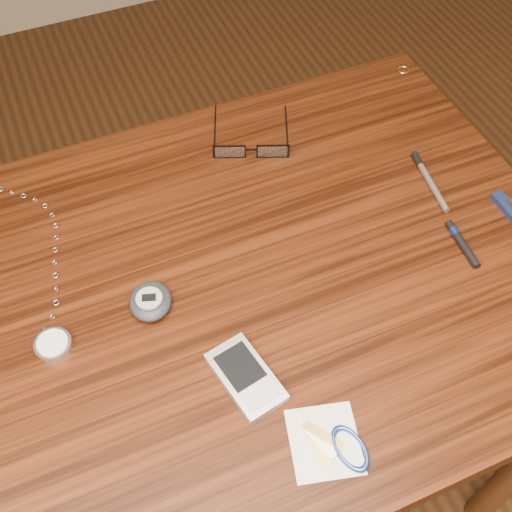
# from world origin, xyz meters

# --- Properties ---
(ground) EXTENTS (3.80, 3.80, 0.00)m
(ground) POSITION_xyz_m (0.00, 0.00, 0.00)
(ground) COLOR #472814
(ground) RESTS_ON ground
(desk) EXTENTS (1.00, 0.70, 0.75)m
(desk) POSITION_xyz_m (0.00, 0.00, 0.65)
(desk) COLOR #361508
(desk) RESTS_ON ground
(eyeglasses) EXTENTS (0.16, 0.16, 0.03)m
(eyeglasses) POSITION_xyz_m (0.14, 0.22, 0.76)
(eyeglasses) COLOR black
(eyeglasses) RESTS_ON desk
(gold_ring) EXTENTS (0.03, 0.03, 0.00)m
(gold_ring) POSITION_xyz_m (0.47, 0.30, 0.75)
(gold_ring) COLOR tan
(gold_ring) RESTS_ON desk
(pocket_watch) EXTENTS (0.07, 0.33, 0.01)m
(pocket_watch) POSITION_xyz_m (-0.23, 0.01, 0.76)
(pocket_watch) COLOR white
(pocket_watch) RESTS_ON desk
(pda_phone) EXTENTS (0.08, 0.11, 0.02)m
(pda_phone) POSITION_xyz_m (-0.02, -0.14, 0.76)
(pda_phone) COLOR silver
(pda_phone) RESTS_ON desk
(pedometer) EXTENTS (0.07, 0.08, 0.03)m
(pedometer) POSITION_xyz_m (-0.10, 0.01, 0.76)
(pedometer) COLOR black
(pedometer) RESTS_ON desk
(notepad_keys) EXTENTS (0.10, 0.11, 0.01)m
(notepad_keys) POSITION_xyz_m (0.04, -0.26, 0.75)
(notepad_keys) COLOR white
(notepad_keys) RESTS_ON desk
(pocket_knife) EXTENTS (0.02, 0.08, 0.01)m
(pocket_knife) POSITION_xyz_m (0.44, -0.05, 0.76)
(pocket_knife) COLOR #0D1A34
(pocket_knife) RESTS_ON desk
(silver_pen) EXTENTS (0.03, 0.12, 0.01)m
(silver_pen) POSITION_xyz_m (0.36, 0.06, 0.75)
(silver_pen) COLOR #B4B4B9
(silver_pen) RESTS_ON desk
(black_blue_pen) EXTENTS (0.02, 0.08, 0.01)m
(black_blue_pen) POSITION_xyz_m (0.34, -0.07, 0.76)
(black_blue_pen) COLOR black
(black_blue_pen) RESTS_ON desk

